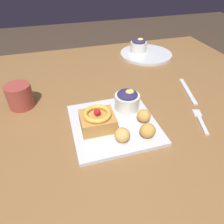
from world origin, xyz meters
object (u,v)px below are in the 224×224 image
object	(u,v)px
cake_slice	(98,120)
coffee_mug	(20,96)
front_plate	(114,124)
knife	(188,91)
fritter_back	(144,116)
back_ramekin	(139,45)
fork	(200,119)
berry_ramekin	(127,100)
fritter_middle	(122,135)
back_plate	(146,54)
fritter_front	(148,131)

from	to	relation	value
cake_slice	coffee_mug	size ratio (longest dim) A/B	1.19
front_plate	knife	distance (m)	0.36
cake_slice	knife	xyz separation A→B (m)	(0.40, 0.12, -0.04)
fritter_back	back_ramekin	xyz separation A→B (m)	(0.21, 0.56, 0.01)
fritter_back	fork	distance (m)	0.20
fritter_back	coffee_mug	distance (m)	0.44
knife	berry_ramekin	bearing A→B (deg)	115.82
fritter_middle	knife	bearing A→B (deg)	29.51
fritter_back	back_ramekin	distance (m)	0.60
back_plate	knife	size ratio (longest dim) A/B	1.46
cake_slice	knife	distance (m)	0.42
back_plate	coffee_mug	distance (m)	0.69
fritter_back	fork	size ratio (longest dim) A/B	0.37
fritter_front	fritter_back	xyz separation A→B (m)	(0.02, 0.07, -0.00)
back_plate	fritter_back	bearing A→B (deg)	-114.83
back_plate	fork	size ratio (longest dim) A/B	2.22
cake_slice	fork	xyz separation A→B (m)	(0.34, -0.05, -0.04)
fork	knife	bearing A→B (deg)	-1.95
berry_ramekin	front_plate	bearing A→B (deg)	-136.51
front_plate	knife	size ratio (longest dim) A/B	1.39
cake_slice	fork	world-z (taller)	cake_slice
knife	coffee_mug	xyz separation A→B (m)	(-0.63, 0.08, 0.04)
berry_ramekin	fritter_middle	distance (m)	0.16
front_plate	fritter_middle	xyz separation A→B (m)	(0.00, -0.08, 0.03)
berry_ramekin	fritter_back	size ratio (longest dim) A/B	1.86
knife	coffee_mug	size ratio (longest dim) A/B	2.16
fritter_front	fritter_middle	xyz separation A→B (m)	(-0.08, 0.00, -0.00)
coffee_mug	knife	bearing A→B (deg)	-7.48
back_ramekin	knife	size ratio (longest dim) A/B	0.47
fritter_back	coffee_mug	bearing A→B (deg)	150.42
fork	knife	distance (m)	0.18
fritter_middle	fritter_back	size ratio (longest dim) A/B	1.02
fritter_front	back_ramekin	xyz separation A→B (m)	(0.23, 0.62, 0.01)
fritter_front	back_plate	world-z (taller)	fritter_front
fritter_front	back_plate	distance (m)	0.64
knife	coffee_mug	bearing A→B (deg)	97.89
cake_slice	fritter_front	bearing A→B (deg)	-32.07
berry_ramekin	fritter_back	xyz separation A→B (m)	(0.03, -0.08, -0.01)
fritter_middle	fork	distance (m)	0.28
back_plate	knife	world-z (taller)	back_plate
berry_ramekin	knife	size ratio (longest dim) A/B	0.45
fritter_back	knife	world-z (taller)	fritter_back
berry_ramekin	knife	bearing A→B (deg)	10.45
fritter_middle	coffee_mug	world-z (taller)	coffee_mug
coffee_mug	back_plate	bearing A→B (deg)	26.29
berry_ramekin	fork	world-z (taller)	berry_ramekin
back_ramekin	fork	bearing A→B (deg)	-92.01
fritter_front	fritter_middle	world-z (taller)	fritter_front
back_ramekin	fork	size ratio (longest dim) A/B	0.71
front_plate	fritter_middle	bearing A→B (deg)	-89.73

